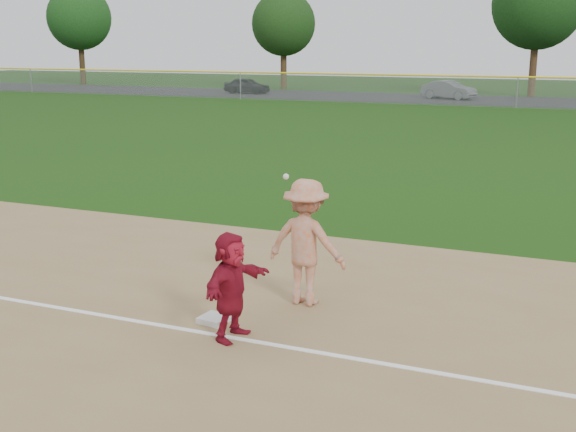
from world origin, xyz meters
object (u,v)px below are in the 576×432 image
at_px(base_runner, 231,286).
at_px(car_left, 247,85).
at_px(first_base, 214,319).
at_px(car_mid, 449,90).

xyz_separation_m(base_runner, car_left, (-22.39, 46.64, -0.13)).
bearing_deg(car_left, first_base, -153.53).
bearing_deg(car_mid, base_runner, -153.50).
relative_size(first_base, car_mid, 0.10).
bearing_deg(car_left, car_mid, -87.80).
bearing_deg(first_base, base_runner, -39.35).
distance_m(first_base, base_runner, 1.00).
height_order(car_left, car_mid, car_mid).
distance_m(car_left, car_mid, 16.78).
height_order(base_runner, car_mid, base_runner).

